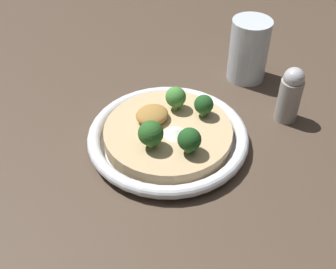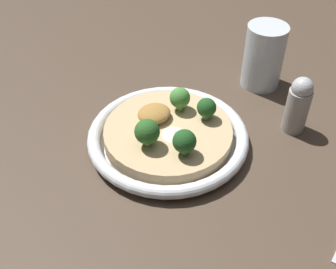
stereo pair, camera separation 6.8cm
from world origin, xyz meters
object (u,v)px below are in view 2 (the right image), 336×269
at_px(drinking_glass, 264,56).
at_px(broccoli_left, 147,132).
at_px(broccoli_back_right, 180,98).
at_px(risotto_bowl, 168,136).
at_px(pepper_shaker, 298,105).
at_px(broccoli_front_left, 184,142).
at_px(broccoli_front_right, 207,108).

bearing_deg(drinking_glass, broccoli_left, -165.62).
bearing_deg(broccoli_back_right, risotto_bowl, -142.47).
distance_m(broccoli_back_right, pepper_shaker, 0.19).
distance_m(risotto_bowl, broccoli_back_right, 0.07).
relative_size(broccoli_front_left, broccoli_left, 0.92).
relative_size(broccoli_front_right, pepper_shaker, 0.37).
distance_m(broccoli_back_right, drinking_glass, 0.20).
relative_size(broccoli_left, pepper_shaker, 0.46).
relative_size(broccoli_front_left, pepper_shaker, 0.42).
distance_m(broccoli_front_left, pepper_shaker, 0.21).
bearing_deg(broccoli_left, broccoli_front_right, 3.72).
distance_m(broccoli_front_right, drinking_glass, 0.19).
height_order(broccoli_front_left, broccoli_back_right, broccoli_front_left).
distance_m(broccoli_front_left, broccoli_back_right, 0.11).
bearing_deg(broccoli_front_right, broccoli_front_left, -145.62).
bearing_deg(risotto_bowl, broccoli_back_right, 37.53).
distance_m(broccoli_front_right, broccoli_back_right, 0.05).
bearing_deg(pepper_shaker, broccoli_front_right, 153.50).
xyz_separation_m(risotto_bowl, broccoli_front_left, (-0.01, -0.06, 0.04)).
relative_size(risotto_bowl, pepper_shaker, 2.55).
distance_m(broccoli_left, broccoli_back_right, 0.10).
bearing_deg(broccoli_front_left, broccoli_left, 130.22).
xyz_separation_m(drinking_glass, pepper_shaker, (-0.04, -0.13, -0.01)).
xyz_separation_m(risotto_bowl, broccoli_back_right, (0.04, 0.03, 0.04)).
height_order(broccoli_back_right, drinking_glass, drinking_glass).
bearing_deg(broccoli_front_right, drinking_glass, 20.80).
relative_size(broccoli_front_left, broccoli_back_right, 1.04).
bearing_deg(broccoli_left, broccoli_back_right, 29.23).
xyz_separation_m(broccoli_front_right, broccoli_left, (-0.11, -0.01, 0.01)).
xyz_separation_m(broccoli_front_right, pepper_shaker, (0.13, -0.07, -0.00)).
bearing_deg(pepper_shaker, drinking_glass, 73.32).
bearing_deg(broccoli_left, pepper_shaker, -13.60).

